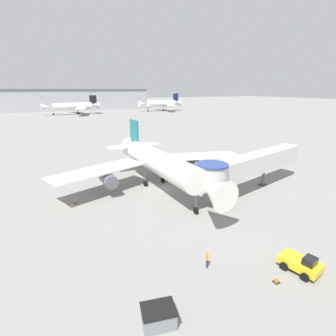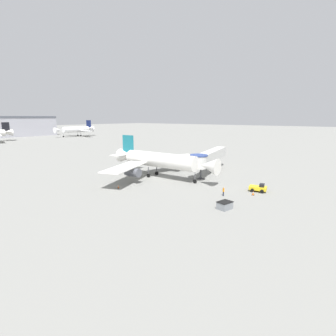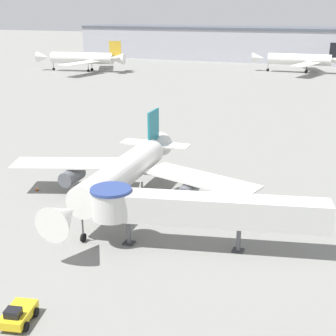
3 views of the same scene
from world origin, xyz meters
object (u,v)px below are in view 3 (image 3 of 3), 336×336
(traffic_cone_starboard_wing, at_px, (225,222))
(background_jet_gold_tail, at_px, (84,58))
(pushback_tug_yellow, at_px, (18,314))
(traffic_cone_port_wing, at_px, (37,188))
(background_jet_black_tail, at_px, (301,59))
(main_airplane, at_px, (124,172))
(jet_bridge, at_px, (192,209))

(traffic_cone_starboard_wing, relative_size, background_jet_gold_tail, 0.02)
(pushback_tug_yellow, relative_size, background_jet_gold_tail, 0.09)
(traffic_cone_port_wing, distance_m, background_jet_black_tail, 137.33)
(main_airplane, bearing_deg, background_jet_gold_tail, 121.11)
(pushback_tug_yellow, distance_m, traffic_cone_starboard_wing, 24.63)
(main_airplane, bearing_deg, pushback_tug_yellow, -85.62)
(jet_bridge, distance_m, traffic_cone_starboard_wing, 7.75)
(jet_bridge, xyz_separation_m, pushback_tug_yellow, (-8.50, -15.97, -3.53))
(background_jet_gold_tail, bearing_deg, traffic_cone_port_wing, 18.96)
(main_airplane, height_order, pushback_tug_yellow, main_airplane)
(traffic_cone_starboard_wing, xyz_separation_m, background_jet_black_tail, (-7.14, 136.90, 4.59))
(main_airplane, distance_m, traffic_cone_port_wing, 13.33)
(jet_bridge, relative_size, background_jet_black_tail, 0.65)
(traffic_cone_starboard_wing, bearing_deg, background_jet_black_tail, 92.98)
(traffic_cone_starboard_wing, bearing_deg, main_airplane, 174.93)
(main_airplane, xyz_separation_m, traffic_cone_port_wing, (-12.78, -0.24, -3.77))
(main_airplane, distance_m, pushback_tug_yellow, 23.91)
(jet_bridge, xyz_separation_m, traffic_cone_port_wing, (-23.89, 7.32, -3.92))
(main_airplane, distance_m, background_jet_black_tail, 135.88)
(jet_bridge, bearing_deg, background_jet_gold_tail, 112.03)
(jet_bridge, distance_m, pushback_tug_yellow, 18.43)
(traffic_cone_port_wing, xyz_separation_m, traffic_cone_starboard_wing, (25.66, -0.90, -0.05))
(jet_bridge, distance_m, traffic_cone_port_wing, 25.30)
(pushback_tug_yellow, bearing_deg, traffic_cone_port_wing, 111.08)
(background_jet_gold_tail, bearing_deg, background_jet_black_tail, 99.54)
(main_airplane, relative_size, background_jet_black_tail, 0.92)
(jet_bridge, bearing_deg, background_jet_black_tail, 79.03)
(main_airplane, bearing_deg, traffic_cone_starboard_wing, -7.02)
(pushback_tug_yellow, relative_size, traffic_cone_port_wing, 5.03)
(pushback_tug_yellow, distance_m, traffic_cone_port_wing, 27.92)
(pushback_tug_yellow, xyz_separation_m, background_jet_black_tail, (3.13, 159.28, 4.15))
(pushback_tug_yellow, bearing_deg, background_jet_gold_tail, 106.68)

